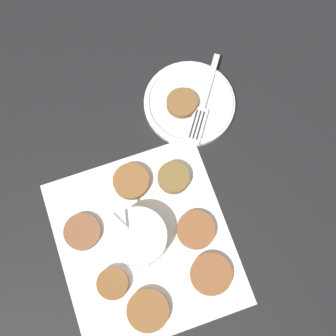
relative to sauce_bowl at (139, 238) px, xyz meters
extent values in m
plane|color=black|center=(-0.02, 0.03, -0.03)|extent=(4.00, 4.00, 0.00)
cube|color=silver|center=(0.01, 0.01, -0.03)|extent=(0.34, 0.32, 0.00)
cylinder|color=white|center=(0.00, 0.00, 0.00)|extent=(0.11, 0.11, 0.05)
cylinder|color=orange|center=(0.00, 0.00, -0.01)|extent=(0.09, 0.09, 0.03)
cone|color=white|center=(0.05, 0.00, 0.02)|extent=(0.02, 0.02, 0.02)
cylinder|color=silver|center=(-0.02, -0.01, 0.03)|extent=(0.05, 0.03, 0.08)
cylinder|color=brown|center=(0.02, 0.11, -0.02)|extent=(0.07, 0.07, 0.01)
cylinder|color=brown|center=(-0.11, 0.02, -0.01)|extent=(0.07, 0.07, 0.02)
cylinder|color=brown|center=(-0.05, -0.09, -0.02)|extent=(0.07, 0.07, 0.01)
cylinder|color=brown|center=(-0.09, 0.10, -0.01)|extent=(0.06, 0.06, 0.02)
cylinder|color=brown|center=(0.12, -0.03, -0.02)|extent=(0.08, 0.08, 0.02)
cylinder|color=brown|center=(0.06, -0.07, -0.01)|extent=(0.06, 0.06, 0.02)
cylinder|color=brown|center=(0.10, 0.10, -0.02)|extent=(0.08, 0.08, 0.01)
cylinder|color=white|center=(-0.23, 0.18, -0.02)|extent=(0.18, 0.18, 0.01)
torus|color=white|center=(-0.23, 0.18, -0.01)|extent=(0.18, 0.18, 0.01)
cylinder|color=brown|center=(-0.22, 0.17, 0.00)|extent=(0.06, 0.06, 0.02)
cube|color=silver|center=(-0.25, 0.24, -0.01)|extent=(0.11, 0.08, 0.00)
cube|color=silver|center=(-0.17, 0.18, -0.01)|extent=(0.08, 0.07, 0.00)
cube|color=black|center=(-0.18, 0.17, 0.00)|extent=(0.05, 0.04, 0.00)
cube|color=black|center=(-0.17, 0.18, 0.00)|extent=(0.05, 0.04, 0.00)
cube|color=black|center=(-0.17, 0.18, 0.00)|extent=(0.05, 0.04, 0.00)
camera|label=1|loc=(0.13, 0.01, 0.85)|focal=50.00mm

